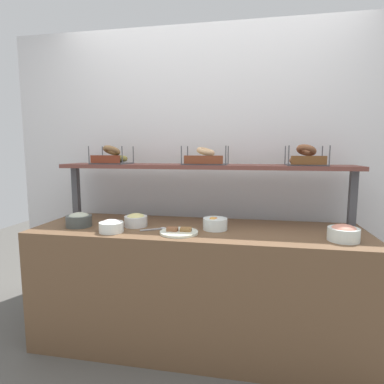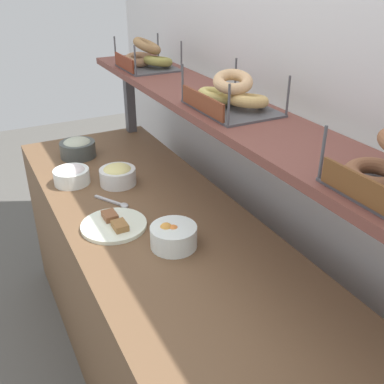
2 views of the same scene
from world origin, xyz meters
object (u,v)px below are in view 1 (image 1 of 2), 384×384
object	(u,v)px
bowl_tuna_salad	(79,220)
serving_plate_white	(179,232)
bagel_basket_plain	(205,158)
bagel_basket_cinnamon_raisin	(306,159)
bowl_egg_salad	(136,220)
bowl_lox_spread	(344,233)
serving_spoon_near_plate	(158,229)
bowl_fruit_salad	(215,224)
bagel_basket_everything	(112,158)
bowl_cream_cheese	(111,226)

from	to	relation	value
bowl_tuna_salad	serving_plate_white	bearing A→B (deg)	-4.60
bowl_tuna_salad	serving_plate_white	distance (m)	0.74
bagel_basket_plain	bagel_basket_cinnamon_raisin	size ratio (longest dim) A/B	1.18
bowl_egg_salad	bagel_basket_cinnamon_raisin	bearing A→B (deg)	13.83
bowl_egg_salad	serving_plate_white	world-z (taller)	bowl_egg_salad
bowl_lox_spread	serving_spoon_near_plate	size ratio (longest dim) A/B	1.12
bowl_fruit_salad	serving_plate_white	size ratio (longest dim) A/B	0.66
bowl_egg_salad	bagel_basket_plain	xyz separation A→B (m)	(0.45, 0.30, 0.43)
bowl_lox_spread	bagel_basket_everything	xyz separation A→B (m)	(-1.65, 0.41, 0.43)
bowl_cream_cheese	serving_spoon_near_plate	bearing A→B (deg)	21.84
bagel_basket_everything	bagel_basket_cinnamon_raisin	xyz separation A→B (m)	(1.48, 0.00, -0.00)
bowl_tuna_salad	bagel_basket_plain	world-z (taller)	bagel_basket_plain
bowl_tuna_salad	bagel_basket_plain	distance (m)	1.02
bowl_lox_spread	bagel_basket_plain	size ratio (longest dim) A/B	0.55
bowl_lox_spread	bowl_cream_cheese	distance (m)	1.45
bowl_cream_cheese	bowl_tuna_salad	bearing A→B (deg)	160.16
serving_spoon_near_plate	bagel_basket_everything	world-z (taller)	bagel_basket_everything
bagel_basket_cinnamon_raisin	serving_plate_white	bearing A→B (deg)	-152.89
bowl_fruit_salad	bowl_cream_cheese	world-z (taller)	bowl_fruit_salad
bowl_tuna_salad	bowl_egg_salad	distance (m)	0.40
bowl_egg_salad	serving_plate_white	xyz separation A→B (m)	(0.35, -0.14, -0.04)
bowl_egg_salad	serving_plate_white	size ratio (longest dim) A/B	0.65
bowl_cream_cheese	bagel_basket_cinnamon_raisin	world-z (taller)	bagel_basket_cinnamon_raisin
bowl_lox_spread	serving_spoon_near_plate	xyz separation A→B (m)	(-1.17, 0.05, -0.04)
bowl_lox_spread	bagel_basket_cinnamon_raisin	world-z (taller)	bagel_basket_cinnamon_raisin
bowl_egg_salad	bagel_basket_cinnamon_raisin	world-z (taller)	bagel_basket_cinnamon_raisin
bowl_fruit_salad	bagel_basket_plain	bearing A→B (deg)	111.15
bowl_tuna_salad	bagel_basket_everything	xyz separation A→B (m)	(0.09, 0.36, 0.43)
bowl_fruit_salad	serving_spoon_near_plate	xyz separation A→B (m)	(-0.38, -0.08, -0.03)
bowl_lox_spread	serving_plate_white	bearing A→B (deg)	-179.09
bowl_egg_salad	bowl_cream_cheese	world-z (taller)	bowl_egg_salad
serving_plate_white	bagel_basket_plain	distance (m)	0.65
serving_spoon_near_plate	bagel_basket_cinnamon_raisin	world-z (taller)	bagel_basket_cinnamon_raisin
bagel_basket_everything	bagel_basket_cinnamon_raisin	distance (m)	1.48
serving_spoon_near_plate	bagel_basket_plain	xyz separation A→B (m)	(0.27, 0.37, 0.47)
bowl_fruit_salad	bowl_cream_cheese	bearing A→B (deg)	-163.87
bowl_lox_spread	bagel_basket_everything	world-z (taller)	bagel_basket_everything
serving_spoon_near_plate	bagel_basket_everything	bearing A→B (deg)	143.59
serving_plate_white	serving_spoon_near_plate	distance (m)	0.18
serving_plate_white	bagel_basket_cinnamon_raisin	distance (m)	1.05
serving_plate_white	bagel_basket_plain	world-z (taller)	bagel_basket_plain
bowl_lox_spread	serving_plate_white	distance (m)	1.00
bowl_tuna_salad	bowl_fruit_salad	xyz separation A→B (m)	(0.96, 0.09, -0.01)
serving_spoon_near_plate	bowl_lox_spread	bearing A→B (deg)	-2.51
bowl_tuna_salad	bagel_basket_cinnamon_raisin	world-z (taller)	bagel_basket_cinnamon_raisin
bagel_basket_everything	bowl_lox_spread	bearing A→B (deg)	-13.86
bowl_lox_spread	bowl_fruit_salad	size ratio (longest dim) A/B	1.10
bowl_lox_spread	serving_plate_white	size ratio (longest dim) A/B	0.73
bowl_egg_salad	bagel_basket_everything	bearing A→B (deg)	136.48
bowl_tuna_salad	serving_spoon_near_plate	distance (m)	0.58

